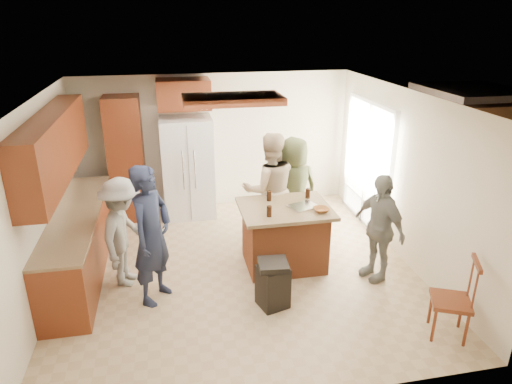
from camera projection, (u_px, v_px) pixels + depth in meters
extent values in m
plane|color=tan|center=(238.00, 269.00, 6.66)|extent=(5.00, 5.00, 0.00)
plane|color=white|center=(235.00, 97.00, 5.75)|extent=(5.00, 5.00, 0.00)
plane|color=beige|center=(215.00, 142.00, 8.49)|extent=(5.00, 0.00, 5.00)
plane|color=beige|center=(282.00, 292.00, 3.93)|extent=(5.00, 0.00, 5.00)
plane|color=beige|center=(41.00, 203.00, 5.75)|extent=(0.00, 5.00, 5.00)
plane|color=beige|center=(405.00, 177.00, 6.66)|extent=(0.00, 5.00, 5.00)
cube|color=white|center=(368.00, 165.00, 7.82)|extent=(0.02, 1.60, 2.10)
cube|color=white|center=(367.00, 165.00, 7.82)|extent=(0.08, 1.72, 2.10)
cube|color=maroon|center=(233.00, 99.00, 5.95)|extent=(1.30, 0.70, 0.10)
cube|color=white|center=(233.00, 104.00, 5.97)|extent=(1.10, 0.50, 0.02)
cube|color=olive|center=(439.00, 216.00, 8.51)|extent=(3.00, 3.00, 0.10)
cube|color=#593319|center=(462.00, 151.00, 8.79)|extent=(1.40, 1.60, 2.00)
imported|color=#1C2238|center=(152.00, 235.00, 5.67)|extent=(0.77, 0.82, 1.83)
imported|color=tan|center=(270.00, 190.00, 7.13)|extent=(0.89, 0.55, 1.83)
imported|color=#3A4025|center=(293.00, 189.00, 7.34)|extent=(0.89, 0.63, 1.70)
imported|color=gray|center=(379.00, 227.00, 6.21)|extent=(0.71, 0.99, 1.53)
imported|color=gray|center=(123.00, 232.00, 6.08)|extent=(0.70, 1.07, 1.52)
cube|color=maroon|center=(80.00, 244.00, 6.47)|extent=(0.60, 3.00, 0.88)
cube|color=#846B4C|center=(75.00, 214.00, 6.30)|extent=(0.64, 3.00, 0.04)
cube|color=maroon|center=(54.00, 146.00, 5.92)|extent=(0.35, 3.00, 0.85)
cube|color=maroon|center=(127.00, 159.00, 7.98)|extent=(0.60, 0.60, 2.20)
cube|color=maroon|center=(183.00, 94.00, 7.76)|extent=(0.90, 0.60, 0.50)
cube|color=white|center=(188.00, 168.00, 8.17)|extent=(0.90, 0.72, 1.80)
cube|color=gray|center=(189.00, 174.00, 7.83)|extent=(0.01, 0.01, 1.71)
cylinder|color=silver|center=(183.00, 170.00, 7.76)|extent=(0.02, 0.02, 0.70)
cylinder|color=silver|center=(195.00, 170.00, 7.80)|extent=(0.02, 0.02, 0.70)
cube|color=brown|center=(284.00, 238.00, 6.63)|extent=(1.10, 0.85, 0.88)
cube|color=olive|center=(285.00, 209.00, 6.46)|extent=(1.28, 1.03, 0.05)
cube|color=silver|center=(303.00, 206.00, 6.45)|extent=(0.47, 0.41, 0.02)
imported|color=brown|center=(321.00, 210.00, 6.30)|extent=(0.23, 0.23, 0.05)
cylinder|color=black|center=(269.00, 211.00, 6.13)|extent=(0.07, 0.07, 0.15)
cylinder|color=black|center=(269.00, 196.00, 6.64)|extent=(0.07, 0.07, 0.15)
cylinder|color=black|center=(308.00, 193.00, 6.74)|extent=(0.07, 0.07, 0.15)
cube|color=black|center=(273.00, 287.00, 5.75)|extent=(0.42, 0.42, 0.55)
cube|color=black|center=(273.00, 265.00, 5.63)|extent=(0.39, 0.39, 0.08)
cube|color=maroon|center=(451.00, 301.00, 5.16)|extent=(0.56, 0.56, 0.05)
cylinder|color=maroon|center=(434.00, 325.00, 5.13)|extent=(0.05, 0.05, 0.44)
cylinder|color=maroon|center=(466.00, 330.00, 5.05)|extent=(0.05, 0.05, 0.44)
cylinder|color=maroon|center=(430.00, 307.00, 5.43)|extent=(0.05, 0.05, 0.44)
cylinder|color=maroon|center=(461.00, 311.00, 5.36)|extent=(0.05, 0.05, 0.44)
cube|color=maroon|center=(477.00, 263.00, 4.93)|extent=(0.20, 0.38, 0.05)
cylinder|color=maroon|center=(475.00, 289.00, 4.91)|extent=(0.03, 0.03, 0.50)
cylinder|color=maroon|center=(471.00, 277.00, 5.13)|extent=(0.03, 0.03, 0.50)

